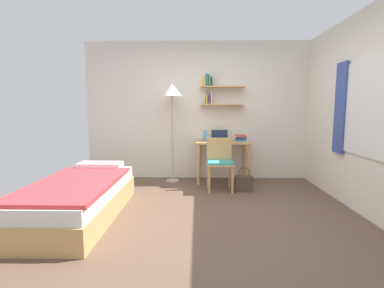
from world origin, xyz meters
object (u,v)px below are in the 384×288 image
(laptop, at_px, (220,138))
(book_stack, at_px, (241,138))
(desk, at_px, (223,149))
(water_bottle, at_px, (205,136))
(standing_lamp, at_px, (172,96))
(bed, at_px, (80,198))
(desk_chair, at_px, (220,161))
(handbag, at_px, (244,183))

(laptop, xyz_separation_m, book_stack, (0.38, -0.06, 0.00))
(book_stack, bearing_deg, desk, -178.37)
(desk, relative_size, water_bottle, 4.67)
(standing_lamp, relative_size, water_bottle, 8.50)
(bed, xyz_separation_m, book_stack, (2.26, 1.77, 0.57))
(desk, relative_size, desk_chair, 1.15)
(standing_lamp, xyz_separation_m, water_bottle, (0.59, -0.05, -0.70))
(desk_chair, height_order, laptop, laptop)
(desk, height_order, book_stack, book_stack)
(desk_chair, height_order, water_bottle, water_bottle)
(book_stack, xyz_separation_m, handbag, (-0.03, -0.63, -0.67))
(desk_chair, xyz_separation_m, standing_lamp, (-0.83, 0.52, 1.08))
(laptop, height_order, book_stack, laptop)
(laptop, distance_m, handbag, 1.02)
(bed, bearing_deg, laptop, 44.31)
(desk_chair, xyz_separation_m, book_stack, (0.42, 0.52, 0.33))
(desk, bearing_deg, book_stack, 1.63)
(desk_chair, distance_m, handbag, 0.53)
(laptop, bearing_deg, water_bottle, -157.99)
(desk, xyz_separation_m, laptop, (-0.05, 0.07, 0.20))
(handbag, bearing_deg, water_bottle, 137.40)
(bed, relative_size, book_stack, 8.41)
(desk, xyz_separation_m, standing_lamp, (-0.92, 0.01, 0.96))
(book_stack, bearing_deg, handbag, -93.16)
(water_bottle, bearing_deg, handbag, -42.60)
(desk_chair, height_order, standing_lamp, standing_lamp)
(desk_chair, bearing_deg, standing_lamp, 148.06)
(desk, bearing_deg, handbag, -64.38)
(desk_chair, distance_m, laptop, 0.66)
(desk_chair, bearing_deg, book_stack, 50.89)
(bed, bearing_deg, standing_lamp, 60.40)
(water_bottle, xyz_separation_m, handbag, (0.63, -0.58, -0.72))
(desk, relative_size, book_stack, 4.07)
(bed, distance_m, laptop, 2.68)
(standing_lamp, xyz_separation_m, handbag, (1.22, -0.63, -1.43))
(bed, height_order, handbag, bed)
(bed, distance_m, standing_lamp, 2.43)
(desk_chair, relative_size, standing_lamp, 0.48)
(laptop, bearing_deg, handbag, -63.11)
(handbag, bearing_deg, standing_lamp, 152.84)
(desk, xyz_separation_m, water_bottle, (-0.33, -0.04, 0.25))
(desk_chair, relative_size, book_stack, 3.54)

